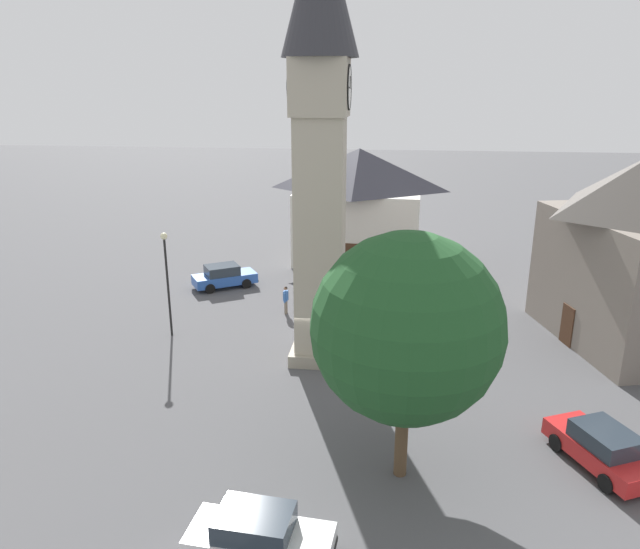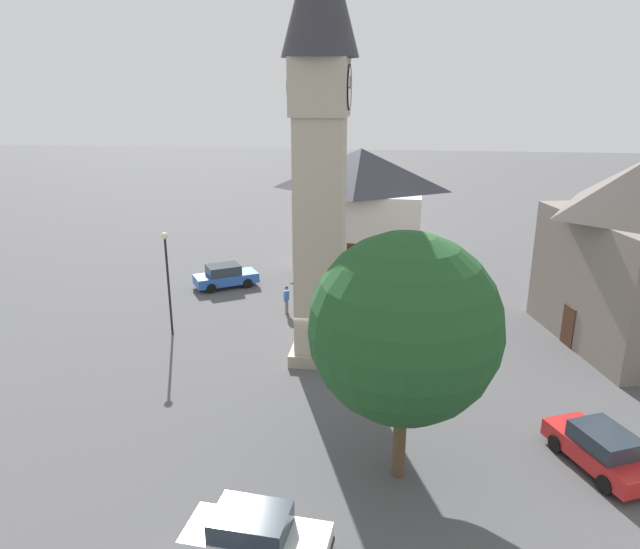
% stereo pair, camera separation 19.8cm
% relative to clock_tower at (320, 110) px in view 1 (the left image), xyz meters
% --- Properties ---
extents(ground_plane, '(200.00, 200.00, 0.00)m').
position_rel_clock_tower_xyz_m(ground_plane, '(-0.00, -0.00, -11.84)').
color(ground_plane, '#4C4C4F').
extents(clock_tower, '(3.33, 3.33, 20.24)m').
position_rel_clock_tower_xyz_m(clock_tower, '(0.00, 0.00, 0.00)').
color(clock_tower, gray).
rests_on(clock_tower, ground).
extents(car_blue_kerb, '(3.99, 4.22, 1.53)m').
position_rel_clock_tower_xyz_m(car_blue_kerb, '(-7.85, 0.36, -11.08)').
color(car_blue_kerb, red).
rests_on(car_blue_kerb, ground).
extents(car_silver_kerb, '(3.62, 4.39, 1.53)m').
position_rel_clock_tower_xyz_m(car_silver_kerb, '(-9.88, -7.62, -11.08)').
color(car_silver_kerb, '#2D5BB7').
rests_on(car_silver_kerb, ground).
extents(car_red_corner, '(4.45, 3.27, 1.53)m').
position_rel_clock_tower_xyz_m(car_red_corner, '(7.53, 10.86, -11.08)').
color(car_red_corner, red).
rests_on(car_red_corner, ground).
extents(car_white_side, '(2.08, 4.26, 1.53)m').
position_rel_clock_tower_xyz_m(car_white_side, '(13.18, -0.14, -11.08)').
color(car_white_side, white).
rests_on(car_white_side, ground).
extents(pedestrian, '(0.55, 0.27, 1.69)m').
position_rel_clock_tower_xyz_m(pedestrian, '(-5.63, -2.70, -10.83)').
color(pedestrian, '#706656').
rests_on(pedestrian, ground).
extents(tree, '(6.23, 6.23, 8.60)m').
position_rel_clock_tower_xyz_m(tree, '(8.81, 3.85, -6.36)').
color(tree, brown).
rests_on(tree, ground).
extents(building_terrace_right, '(7.54, 9.89, 8.45)m').
position_rel_clock_tower_xyz_m(building_terrace_right, '(-17.75, 0.79, -7.52)').
color(building_terrace_right, silver).
rests_on(building_terrace_right, ground).
extents(lamp_post, '(0.36, 0.36, 5.68)m').
position_rel_clock_tower_xyz_m(lamp_post, '(-1.75, -8.26, -8.10)').
color(lamp_post, black).
rests_on(lamp_post, ground).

